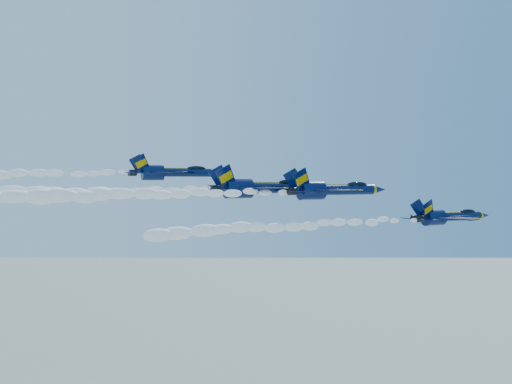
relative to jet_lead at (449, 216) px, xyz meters
name	(u,v)px	position (x,y,z in m)	size (l,w,h in m)	color
jet_lead	(449,216)	(0.00, 0.00, 0.00)	(15.34, 12.58, 5.70)	#08143C
smoke_trail_jet_lead	(298,225)	(-26.50, 0.00, -0.39)	(39.88, 1.71, 1.54)	white
jet_second	(332,190)	(-16.71, 6.91, 4.14)	(18.06, 14.82, 6.71)	#08143C
smoke_trail_jet_second	(150,194)	(-44.37, 6.91, 3.73)	(39.88, 2.01, 1.81)	white
jet_third	(261,188)	(-26.42, 11.41, 4.45)	(19.03, 15.61, 7.07)	#08143C
smoke_trail_jet_third	(64,192)	(-54.49, 11.41, 4.03)	(39.88, 2.12, 1.91)	white
jet_fourth	(172,172)	(-37.01, 23.51, 6.90)	(16.23, 13.31, 6.03)	#08143C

